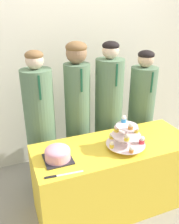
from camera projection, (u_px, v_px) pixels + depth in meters
name	position (u px, v px, depth m)	size (l,w,h in m)	color
wall_back	(75.00, 52.00, 2.76)	(9.00, 0.06, 2.70)	beige
table	(113.00, 177.00, 2.25)	(1.45, 0.57, 0.70)	yellow
round_cake	(58.00, 153.00, 1.88)	(0.22, 0.22, 0.12)	#232328
cake_knife	(58.00, 176.00, 1.72)	(0.29, 0.04, 0.01)	silver
cupcake_stand	(126.00, 136.00, 2.02)	(0.34, 0.34, 0.28)	silver
student_0	(41.00, 130.00, 2.37)	(0.29, 0.30, 1.48)	#567556
student_1	(78.00, 118.00, 2.48)	(0.26, 0.26, 1.54)	#567556
student_2	(108.00, 116.00, 2.61)	(0.30, 0.30, 1.53)	#567556
student_3	(141.00, 115.00, 2.78)	(0.29, 0.30, 1.41)	#567556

